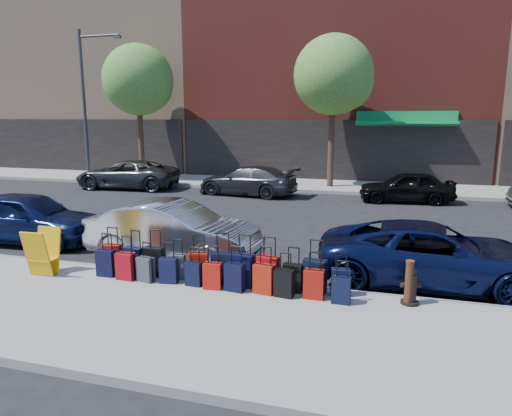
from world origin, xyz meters
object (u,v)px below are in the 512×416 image
(car_near_2, at_px, (432,255))
(car_far_2, at_px, (407,187))
(tree_left, at_px, (141,82))
(tree_center, at_px, (336,77))
(bollard, at_px, (409,282))
(streetlight, at_px, (87,96))
(car_near_0, at_px, (27,218))
(car_near_1, at_px, (174,231))
(fire_hydrant, at_px, (411,287))
(car_far_0, at_px, (127,174))
(suitcase_front_5, at_px, (223,268))
(car_far_1, at_px, (247,181))
(display_rack, at_px, (43,252))

(car_near_2, distance_m, car_far_2, 9.98)
(tree_left, height_order, tree_center, same)
(bollard, bearing_deg, streetlight, 140.31)
(car_near_0, bearing_deg, car_near_2, -95.29)
(car_near_1, height_order, car_near_2, car_near_1)
(fire_hydrant, xyz_separation_m, car_near_2, (0.50, 1.61, 0.18))
(car_far_0, relative_size, car_far_2, 1.32)
(suitcase_front_5, distance_m, bollard, 3.65)
(tree_center, xyz_separation_m, car_near_1, (-2.51, -12.63, -4.69))
(bollard, bearing_deg, car_far_1, 119.93)
(fire_hydrant, relative_size, car_far_0, 0.14)
(suitcase_front_5, distance_m, car_far_0, 15.02)
(tree_left, xyz_separation_m, fire_hydrant, (13.60, -14.35, -4.93))
(streetlight, bearing_deg, tree_left, 13.39)
(car_near_1, bearing_deg, tree_left, 35.05)
(streetlight, xyz_separation_m, car_far_0, (3.44, -1.90, -3.95))
(fire_hydrant, distance_m, display_rack, 7.66)
(car_far_0, bearing_deg, tree_center, 99.79)
(suitcase_front_5, xyz_separation_m, car_near_2, (4.19, 1.57, 0.18))
(display_rack, relative_size, car_far_1, 0.22)
(streetlight, height_order, car_far_0, streetlight)
(streetlight, distance_m, car_near_1, 16.65)
(car_near_2, bearing_deg, suitcase_front_5, 110.10)
(fire_hydrant, relative_size, display_rack, 0.72)
(streetlight, distance_m, car_far_0, 5.57)
(tree_left, relative_size, car_far_0, 1.42)
(car_near_1, bearing_deg, car_near_0, 90.01)
(tree_left, height_order, streetlight, streetlight)
(car_far_0, bearing_deg, car_near_1, 31.98)
(tree_left, height_order, suitcase_front_5, tree_left)
(tree_left, relative_size, fire_hydrant, 9.98)
(fire_hydrant, xyz_separation_m, display_rack, (-7.64, -0.54, 0.17))
(tree_center, distance_m, fire_hydrant, 15.48)
(car_near_1, bearing_deg, car_far_2, -28.19)
(car_far_0, bearing_deg, suitcase_front_5, 34.01)
(streetlight, xyz_separation_m, display_rack, (8.90, -14.18, -4.01))
(tree_center, relative_size, car_far_0, 1.42)
(car_near_0, bearing_deg, fire_hydrant, -104.22)
(suitcase_front_5, height_order, display_rack, suitcase_front_5)
(tree_center, xyz_separation_m, car_far_1, (-3.59, -2.84, -4.74))
(car_far_1, xyz_separation_m, car_far_2, (6.99, 0.09, -0.01))
(car_near_1, xyz_separation_m, car_far_0, (-7.49, 10.02, -0.02))
(car_near_1, distance_m, car_far_1, 9.84)
(suitcase_front_5, bearing_deg, tree_left, 116.11)
(fire_hydrant, distance_m, car_near_2, 1.70)
(display_rack, relative_size, car_near_0, 0.23)
(tree_center, height_order, streetlight, streetlight)
(display_rack, bearing_deg, streetlight, 119.97)
(bollard, distance_m, car_far_1, 13.33)
(car_far_0, bearing_deg, streetlight, -123.81)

